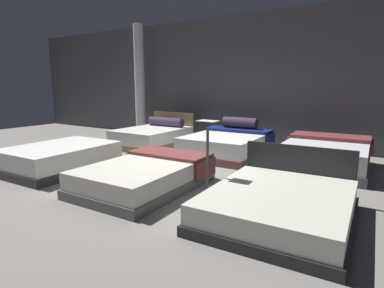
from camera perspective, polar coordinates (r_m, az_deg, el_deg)
The scene contains 10 objects.
ground_plane at distance 5.87m, azimuth -1.46°, elevation -5.32°, with size 18.00×18.00×0.02m, color gray.
showroom_back_wall at distance 8.73m, azimuth 11.47°, elevation 11.40°, with size 18.00×0.06×3.50m, color #47474C.
bed_0 at distance 6.54m, azimuth -22.96°, elevation -2.32°, with size 1.51×2.03×0.47m.
bed_1 at distance 5.04m, azimuth -8.41°, elevation -5.58°, with size 1.50×2.15×0.45m.
bed_2 at distance 3.99m, azimuth 15.71°, elevation -10.61°, with size 1.70×2.04×0.76m.
bed_3 at distance 8.40m, azimuth -7.11°, elevation 1.35°, with size 1.50×1.95×0.84m.
bed_4 at distance 7.26m, azimuth 6.43°, elevation -0.02°, with size 1.71×2.02×0.83m.
bed_5 at distance 6.64m, azimuth 23.16°, elevation -1.86°, with size 1.66×2.11×0.58m.
price_sign at distance 4.39m, azimuth 2.83°, elevation -4.70°, with size 0.28×0.24×1.13m.
support_pillar at distance 10.34m, azimuth -9.56°, elevation 11.31°, with size 0.32×0.32×3.50m, color silver.
Camera 1 is at (3.15, -4.69, 1.60)m, focal length 29.12 mm.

